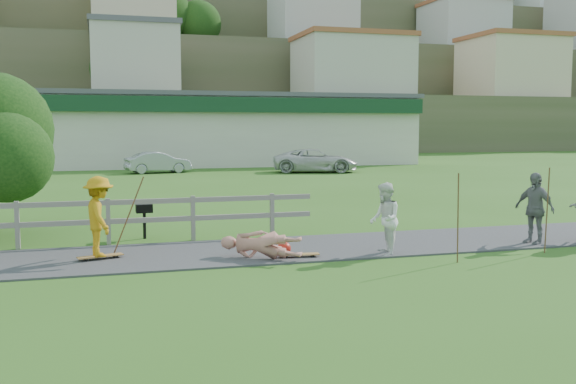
% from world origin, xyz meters
% --- Properties ---
extents(ground, '(260.00, 260.00, 0.00)m').
position_xyz_m(ground, '(0.00, 0.00, 0.00)').
color(ground, '#315E1A').
rests_on(ground, ground).
extents(path, '(34.00, 3.00, 0.04)m').
position_xyz_m(path, '(0.00, 1.50, 0.02)').
color(path, '#343437').
rests_on(path, ground).
extents(strip_mall, '(32.50, 10.75, 5.10)m').
position_xyz_m(strip_mall, '(4.00, 34.94, 2.58)').
color(strip_mall, beige).
rests_on(strip_mall, ground).
extents(hillside, '(220.00, 67.00, 47.50)m').
position_xyz_m(hillside, '(0.00, 91.31, 14.41)').
color(hillside, '#424C2D').
rests_on(hillside, ground).
extents(skater_rider, '(0.84, 1.19, 1.67)m').
position_xyz_m(skater_rider, '(-2.19, 1.43, 0.84)').
color(skater_rider, '#BE8211').
rests_on(skater_rider, ground).
extents(skater_fallen, '(1.36, 1.66, 0.64)m').
position_xyz_m(skater_fallen, '(1.05, 0.58, 0.32)').
color(skater_fallen, '#B67364').
rests_on(skater_fallen, ground).
extents(spectator_a, '(0.79, 0.91, 1.59)m').
position_xyz_m(spectator_a, '(3.73, 0.30, 0.80)').
color(spectator_a, silver).
rests_on(spectator_a, ground).
extents(spectator_b, '(0.73, 1.09, 1.72)m').
position_xyz_m(spectator_b, '(7.67, 0.51, 0.86)').
color(spectator_b, slate).
rests_on(spectator_b, ground).
extents(car_silver, '(4.00, 2.04, 1.26)m').
position_xyz_m(car_silver, '(1.04, 26.66, 0.63)').
color(car_silver, '#9D9EA4').
rests_on(car_silver, ground).
extents(car_white, '(5.55, 3.59, 1.42)m').
position_xyz_m(car_white, '(10.26, 24.54, 0.71)').
color(car_white, beige).
rests_on(car_white, ground).
extents(bbq, '(0.41, 0.32, 0.87)m').
position_xyz_m(bbq, '(-1.13, 3.89, 0.43)').
color(bbq, black).
rests_on(bbq, ground).
extents(longboard_rider, '(0.96, 0.47, 0.10)m').
position_xyz_m(longboard_rider, '(-2.19, 1.43, 0.05)').
color(longboard_rider, olive).
rests_on(longboard_rider, ground).
extents(longboard_fallen, '(0.89, 0.32, 0.10)m').
position_xyz_m(longboard_fallen, '(1.85, 0.48, 0.05)').
color(longboard_fallen, olive).
rests_on(longboard_fallen, ground).
extents(helmet, '(0.30, 0.30, 0.30)m').
position_xyz_m(helmet, '(1.65, 0.93, 0.15)').
color(helmet, '#AD1D11').
rests_on(helmet, ground).
extents(pole_rider, '(0.03, 0.03, 1.84)m').
position_xyz_m(pole_rider, '(-1.59, 1.83, 0.92)').
color(pole_rider, brown).
rests_on(pole_rider, ground).
extents(pole_spec_left, '(0.03, 0.03, 1.85)m').
position_xyz_m(pole_spec_left, '(4.87, -0.77, 0.92)').
color(pole_spec_left, brown).
rests_on(pole_spec_left, ground).
extents(pole_spec_right, '(0.03, 0.03, 1.89)m').
position_xyz_m(pole_spec_right, '(7.29, -0.42, 0.95)').
color(pole_spec_right, brown).
rests_on(pole_spec_right, ground).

